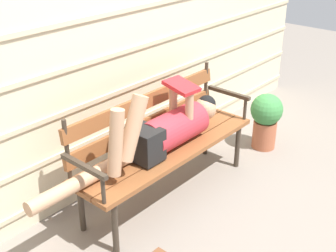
{
  "coord_description": "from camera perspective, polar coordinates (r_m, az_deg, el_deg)",
  "views": [
    {
      "loc": [
        -2.29,
        -1.93,
        2.13
      ],
      "look_at": [
        0.0,
        0.06,
        0.62
      ],
      "focal_mm": 47.97,
      "sensor_mm": 36.0,
      "label": 1
    }
  ],
  "objects": [
    {
      "name": "reclining_person",
      "position": [
        3.35,
        -0.79,
        -0.67
      ],
      "size": [
        1.77,
        0.27,
        0.57
      ],
      "color": "#B72D38"
    },
    {
      "name": "house_siding",
      "position": [
        3.56,
        -6.45,
        9.34
      ],
      "size": [
        5.47,
        0.08,
        2.2
      ],
      "color": "beige",
      "rests_on": "ground"
    },
    {
      "name": "park_bench",
      "position": [
        3.5,
        -0.84,
        -1.63
      ],
      "size": [
        1.68,
        0.47,
        0.89
      ],
      "color": "brown",
      "rests_on": "ground"
    },
    {
      "name": "ground_plane",
      "position": [
        3.68,
        0.72,
        -9.02
      ],
      "size": [
        12.0,
        12.0,
        0.0
      ],
      "primitive_type": "plane",
      "color": "gray"
    },
    {
      "name": "potted_plant",
      "position": [
        4.36,
        12.33,
        1.03
      ],
      "size": [
        0.3,
        0.3,
        0.55
      ],
      "color": "#AD5B3D",
      "rests_on": "ground"
    }
  ]
}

